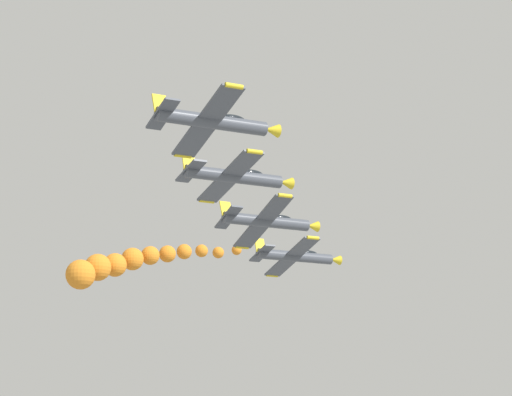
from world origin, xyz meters
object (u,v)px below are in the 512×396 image
airplane_left_inner (268,221)px  airplane_left_outer (214,122)px  airplane_right_inner (235,177)px  airplane_lead (296,256)px

airplane_left_inner → airplane_left_outer: airplane_left_outer is taller
airplane_right_inner → airplane_left_outer: airplane_left_outer is taller
airplane_left_outer → airplane_left_inner: bearing=141.7°
airplane_lead → airplane_left_outer: (31.17, -25.38, 3.98)m
airplane_lead → airplane_left_inner: airplane_left_inner is taller
airplane_right_inner → airplane_lead: bearing=139.0°
airplane_left_inner → airplane_lead: bearing=139.5°
airplane_left_outer → airplane_lead: bearing=140.8°
airplane_left_outer → airplane_right_inner: bearing=145.1°
airplane_lead → airplane_right_inner: (20.98, -18.27, 2.58)m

